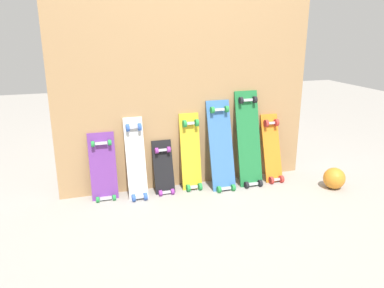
# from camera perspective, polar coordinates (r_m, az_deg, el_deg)

# --- Properties ---
(ground_plane) EXTENTS (12.00, 12.00, 0.00)m
(ground_plane) POSITION_cam_1_polar(r_m,az_deg,el_deg) (3.64, -0.33, -6.29)
(ground_plane) COLOR #9E9991
(plywood_wall_panel) EXTENTS (2.37, 0.04, 1.84)m
(plywood_wall_panel) POSITION_cam_1_polar(r_m,az_deg,el_deg) (3.45, -0.70, 8.30)
(plywood_wall_panel) COLOR tan
(plywood_wall_panel) RESTS_ON ground
(skateboard_purple) EXTENTS (0.23, 0.18, 0.66)m
(skateboard_purple) POSITION_cam_1_polar(r_m,az_deg,el_deg) (3.39, -13.24, -3.91)
(skateboard_purple) COLOR #6B338C
(skateboard_purple) RESTS_ON ground
(skateboard_white) EXTENTS (0.17, 0.26, 0.77)m
(skateboard_white) POSITION_cam_1_polar(r_m,az_deg,el_deg) (3.35, -8.44, -2.72)
(skateboard_white) COLOR silver
(skateboard_white) RESTS_ON ground
(skateboard_black) EXTENTS (0.18, 0.21, 0.54)m
(skateboard_black) POSITION_cam_1_polar(r_m,az_deg,el_deg) (3.46, -4.28, -4.08)
(skateboard_black) COLOR black
(skateboard_black) RESTS_ON ground
(skateboard_yellow) EXTENTS (0.19, 0.21, 0.77)m
(skateboard_yellow) POSITION_cam_1_polar(r_m,az_deg,el_deg) (3.49, -0.10, -1.69)
(skateboard_yellow) COLOR gold
(skateboard_yellow) RESTS_ON ground
(skateboard_blue) EXTENTS (0.23, 0.31, 0.88)m
(skateboard_blue) POSITION_cam_1_polar(r_m,az_deg,el_deg) (3.52, 4.46, -0.77)
(skateboard_blue) COLOR #386BAD
(skateboard_blue) RESTS_ON ground
(skateboard_green) EXTENTS (0.23, 0.30, 0.95)m
(skateboard_green) POSITION_cam_1_polar(r_m,az_deg,el_deg) (3.62, 8.60, 0.26)
(skateboard_green) COLOR #1E7238
(skateboard_green) RESTS_ON ground
(skateboard_orange) EXTENTS (0.18, 0.28, 0.70)m
(skateboard_orange) POSITION_cam_1_polar(r_m,az_deg,el_deg) (3.78, 12.02, -1.09)
(skateboard_orange) COLOR orange
(skateboard_orange) RESTS_ON ground
(rubber_ball) EXTENTS (0.20, 0.20, 0.20)m
(rubber_ball) POSITION_cam_1_polar(r_m,az_deg,el_deg) (3.79, 20.68, -4.86)
(rubber_ball) COLOR orange
(rubber_ball) RESTS_ON ground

